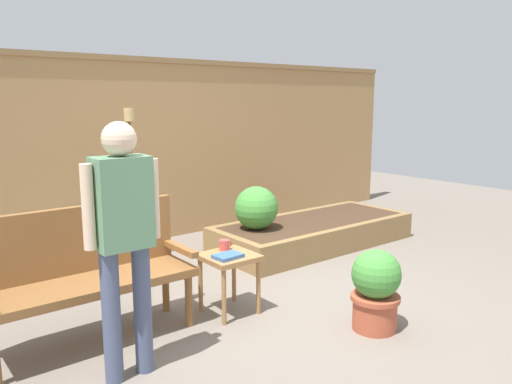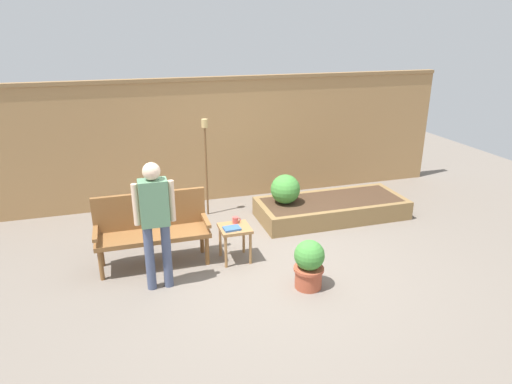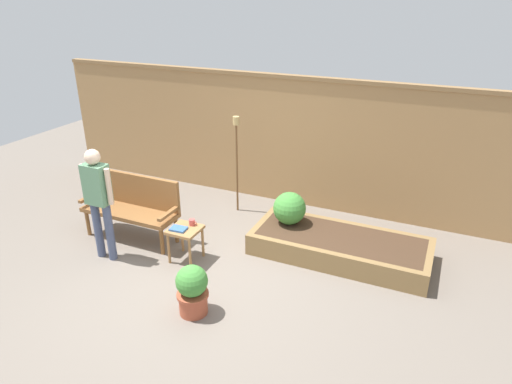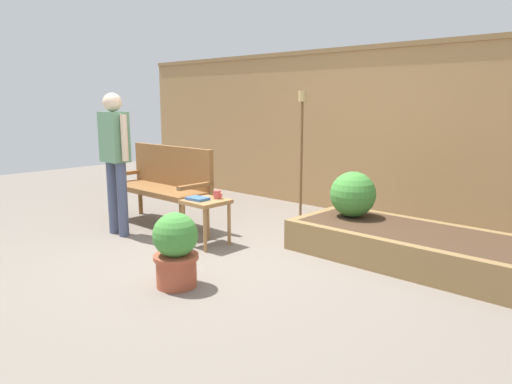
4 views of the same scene
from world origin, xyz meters
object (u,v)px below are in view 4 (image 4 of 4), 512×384
object	(u,v)px
shrub_near_bench	(353,194)
cup_on_table	(217,195)
side_table	(206,208)
tiki_torch	(302,131)
book_on_table	(198,199)
potted_boxwood	(176,248)
person_by_bench	(115,151)
garden_bench	(165,179)

from	to	relation	value
shrub_near_bench	cup_on_table	bearing A→B (deg)	-138.91
side_table	tiki_torch	size ratio (longest dim) A/B	0.30
book_on_table	potted_boxwood	size ratio (longest dim) A/B	0.35
side_table	cup_on_table	world-z (taller)	cup_on_table
side_table	person_by_bench	xyz separation A→B (m)	(-1.03, -0.39, 0.54)
book_on_table	shrub_near_bench	bearing A→B (deg)	39.36
book_on_table	tiki_torch	size ratio (longest dim) A/B	0.13
garden_bench	potted_boxwood	bearing A→B (deg)	-34.48
garden_bench	person_by_bench	bearing A→B (deg)	-88.98
side_table	potted_boxwood	distance (m)	1.14
book_on_table	tiki_torch	bearing A→B (deg)	85.12
side_table	potted_boxwood	world-z (taller)	potted_boxwood
cup_on_table	potted_boxwood	size ratio (longest dim) A/B	0.19
side_table	tiki_torch	xyz separation A→B (m)	(-0.04, 1.65, 0.71)
garden_bench	potted_boxwood	world-z (taller)	garden_bench
person_by_bench	book_on_table	bearing A→B (deg)	18.68
book_on_table	tiki_torch	xyz separation A→B (m)	(0.01, 1.71, 0.61)
cup_on_table	potted_boxwood	bearing A→B (deg)	-58.89
potted_boxwood	shrub_near_bench	distance (m)	2.01
garden_bench	cup_on_table	distance (m)	1.09
garden_bench	book_on_table	distance (m)	1.04
side_table	book_on_table	bearing A→B (deg)	-130.34
garden_bench	potted_boxwood	xyz separation A→B (m)	(1.71, -1.17, -0.23)
potted_boxwood	shrub_near_bench	xyz separation A→B (m)	(0.42, 1.95, 0.22)
cup_on_table	tiki_torch	xyz separation A→B (m)	(-0.08, 1.53, 0.58)
cup_on_table	book_on_table	size ratio (longest dim) A/B	0.54
side_table	person_by_bench	size ratio (longest dim) A/B	0.31
book_on_table	tiki_torch	distance (m)	1.82
garden_bench	shrub_near_bench	xyz separation A→B (m)	(2.13, 0.78, -0.01)
side_table	cup_on_table	bearing A→B (deg)	70.23
potted_boxwood	shrub_near_bench	bearing A→B (deg)	77.71
cup_on_table	person_by_bench	xyz separation A→B (m)	(-1.07, -0.51, 0.41)
cup_on_table	tiki_torch	bearing A→B (deg)	93.17
garden_bench	cup_on_table	world-z (taller)	garden_bench
shrub_near_bench	potted_boxwood	bearing A→B (deg)	-102.29
book_on_table	person_by_bench	distance (m)	1.12
potted_boxwood	shrub_near_bench	size ratio (longest dim) A/B	1.30
person_by_bench	garden_bench	bearing A→B (deg)	91.02
side_table	tiki_torch	world-z (taller)	tiki_torch
side_table	shrub_near_bench	size ratio (longest dim) A/B	1.03
garden_bench	side_table	distance (m)	1.08
book_on_table	shrub_near_bench	world-z (taller)	shrub_near_bench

